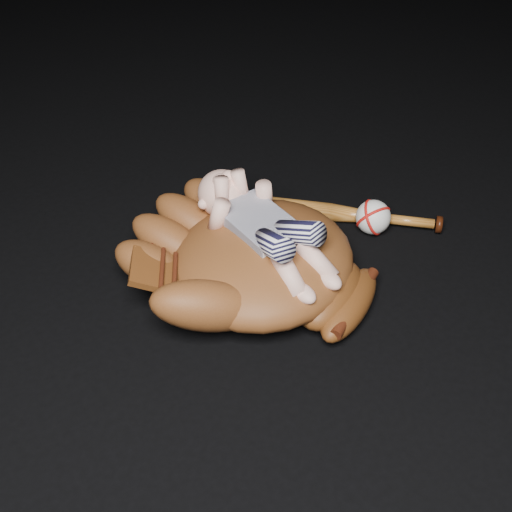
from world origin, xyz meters
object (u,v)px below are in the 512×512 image
Objects in this scene: baseball_glove at (263,253)px; baseball_bat at (341,214)px; baseball at (373,217)px; newborn_baby at (268,228)px.

baseball_glove is 0.28m from baseball_bat.
baseball_bat is at bearing 113.40° from baseball.
baseball_glove is at bearing 178.19° from baseball.
newborn_baby is 4.86× the size of baseball.
baseball is at bearing -25.95° from baseball_glove.
baseball_bat is 0.08m from baseball.
baseball_bat is (0.27, 0.06, -0.06)m from baseball_glove.
baseball_glove is 0.30m from baseball.
baseball reaches higher than baseball_bat.
baseball_bat is at bearing 13.78° from newborn_baby.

